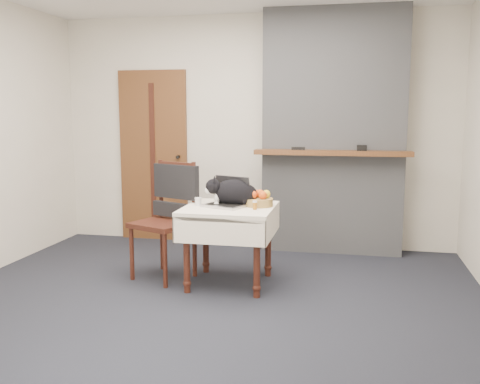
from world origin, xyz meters
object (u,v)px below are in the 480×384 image
(laptop, at_px, (228,199))
(fruit_basket, at_px, (259,200))
(pill_bottle, at_px, (255,205))
(chair, at_px, (171,203))
(cream_jar, at_px, (198,201))
(cat, at_px, (235,193))
(door, at_px, (154,156))
(side_table, at_px, (229,219))

(laptop, xyz_separation_m, fruit_basket, (0.27, 0.06, -0.01))
(pill_bottle, xyz_separation_m, chair, (-0.84, 0.25, -0.06))
(laptop, distance_m, cream_jar, 0.27)
(cream_jar, bearing_deg, laptop, 5.22)
(cat, bearing_deg, chair, 159.29)
(pill_bottle, bearing_deg, fruit_basket, 88.50)
(chair, bearing_deg, cat, 14.95)
(door, xyz_separation_m, side_table, (1.27, -1.50, -0.41))
(laptop, relative_size, pill_bottle, 5.66)
(laptop, distance_m, chair, 0.59)
(cat, bearing_deg, laptop, -163.16)
(door, xyz_separation_m, cat, (1.31, -1.44, -0.19))
(door, height_order, laptop, door)
(chair, bearing_deg, laptop, 11.07)
(door, bearing_deg, cream_jar, -56.62)
(cat, bearing_deg, door, 119.12)
(side_table, xyz_separation_m, chair, (-0.59, 0.14, 0.10))
(cat, distance_m, pill_bottle, 0.27)
(laptop, distance_m, cat, 0.08)
(fruit_basket, bearing_deg, cat, -173.86)
(chair, bearing_deg, cream_jar, -2.03)
(door, relative_size, chair, 1.87)
(side_table, xyz_separation_m, cat, (0.04, 0.06, 0.23))
(laptop, height_order, fruit_basket, laptop)
(door, distance_m, laptop, 1.94)
(fruit_basket, bearing_deg, chair, 175.87)
(fruit_basket, height_order, chair, chair)
(laptop, xyz_separation_m, cat, (0.06, 0.03, 0.05))
(door, height_order, fruit_basket, door)
(cat, height_order, chair, chair)
(side_table, bearing_deg, door, 130.25)
(door, relative_size, side_table, 2.56)
(laptop, height_order, cream_jar, laptop)
(fruit_basket, bearing_deg, pill_bottle, -91.50)
(side_table, relative_size, pill_bottle, 10.23)
(laptop, xyz_separation_m, cream_jar, (-0.27, -0.02, -0.03))
(cat, bearing_deg, fruit_basket, -7.03)
(cream_jar, bearing_deg, pill_bottle, -11.21)
(cat, distance_m, chair, 0.65)
(laptop, bearing_deg, fruit_basket, 32.87)
(side_table, distance_m, chair, 0.62)
(side_table, distance_m, pill_bottle, 0.31)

